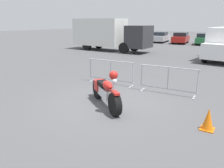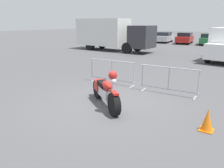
% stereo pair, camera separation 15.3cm
% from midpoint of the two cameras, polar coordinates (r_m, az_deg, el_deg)
% --- Properties ---
extents(ground_plane, '(120.00, 120.00, 0.00)m').
position_cam_midpoint_polar(ground_plane, '(7.54, -2.20, -5.00)').
color(ground_plane, '#4C4C4F').
extents(motorcycle, '(2.02, 1.55, 1.34)m').
position_cam_midpoint_polar(motorcycle, '(7.16, -2.35, -1.82)').
color(motorcycle, black).
rests_on(motorcycle, ground).
extents(crowd_barrier_near, '(2.24, 0.58, 1.07)m').
position_cam_midpoint_polar(crowd_barrier_near, '(9.70, -0.82, 3.21)').
color(crowd_barrier_near, '#9EA0A5').
rests_on(crowd_barrier_near, ground).
extents(crowd_barrier_far, '(2.24, 0.58, 1.07)m').
position_cam_midpoint_polar(crowd_barrier_far, '(8.58, 13.87, 1.03)').
color(crowd_barrier_far, '#9EA0A5').
rests_on(crowd_barrier_far, ground).
extents(box_truck, '(7.74, 2.40, 2.98)m').
position_cam_midpoint_polar(box_truck, '(21.38, -1.49, 13.12)').
color(box_truck, silver).
rests_on(box_truck, ground).
extents(parked_car_blue, '(2.23, 4.45, 1.45)m').
position_cam_midpoint_polar(parked_car_blue, '(32.73, 2.82, 12.51)').
color(parked_car_blue, '#284799').
rests_on(parked_car_blue, ground).
extents(parked_car_tan, '(2.29, 4.58, 1.49)m').
position_cam_midpoint_polar(parked_car_tan, '(31.31, 7.16, 12.30)').
color(parked_car_tan, tan).
rests_on(parked_car_tan, ground).
extents(parked_car_silver, '(2.11, 4.21, 1.37)m').
position_cam_midpoint_polar(parked_car_silver, '(30.85, 12.44, 11.89)').
color(parked_car_silver, '#B7BABF').
rests_on(parked_car_silver, ground).
extents(parked_car_red, '(2.13, 4.26, 1.39)m').
position_cam_midpoint_polar(parked_car_red, '(29.86, 17.40, 11.44)').
color(parked_car_red, '#B21E19').
rests_on(parked_car_red, ground).
extents(parked_car_green, '(2.06, 4.12, 1.35)m').
position_cam_midpoint_polar(parked_car_green, '(29.25, 22.68, 10.82)').
color(parked_car_green, '#236B38').
rests_on(parked_car_green, ground).
extents(pedestrian, '(0.47, 0.47, 1.69)m').
position_cam_midpoint_polar(pedestrian, '(19.26, 23.65, 9.36)').
color(pedestrian, '#262838').
rests_on(pedestrian, ground).
extents(traffic_cone, '(0.34, 0.34, 0.59)m').
position_cam_midpoint_polar(traffic_cone, '(6.14, 23.18, -8.48)').
color(traffic_cone, orange).
rests_on(traffic_cone, ground).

